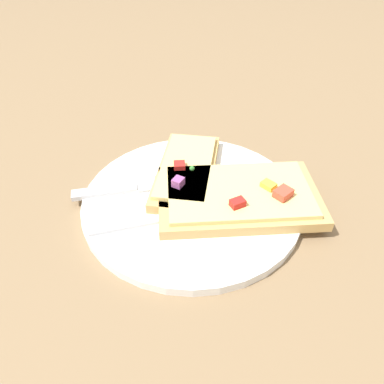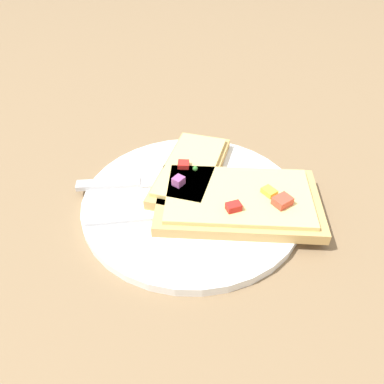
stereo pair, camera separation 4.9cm
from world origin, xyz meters
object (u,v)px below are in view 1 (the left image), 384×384
Objects in this scene: pizza_slice_main at (239,196)px; pizza_slice_corner at (186,170)px; plate at (192,201)px; knife at (144,186)px; fork at (184,215)px.

pizza_slice_main and pizza_slice_corner have the same top height.
knife reaches higher than plate.
knife is at bearing 123.11° from pizza_slice_corner.
plate is 1.23× the size of pizza_slice_main.
knife is (-0.07, -0.03, -0.00)m from fork.
pizza_slice_corner is (-0.08, -0.04, 0.00)m from pizza_slice_main.
pizza_slice_corner reaches higher than plate.
knife reaches higher than fork.
pizza_slice_corner is (-0.05, 0.01, 0.02)m from plate.
plate is 1.56× the size of pizza_slice_corner.
pizza_slice_corner is at bearing -42.44° from pizza_slice_main.
plate is 0.04m from fork.
pizza_slice_main reaches higher than fork.
plate is 0.07m from knife.
plate is at bearing -10.42° from pizza_slice_main.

